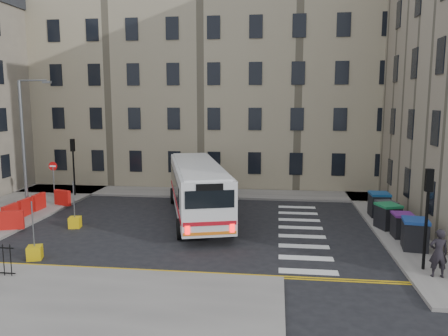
% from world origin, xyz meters
% --- Properties ---
extents(ground, '(120.00, 120.00, 0.00)m').
position_xyz_m(ground, '(0.00, 0.00, 0.00)').
color(ground, black).
rests_on(ground, ground).
extents(pavement_north, '(36.00, 3.20, 0.15)m').
position_xyz_m(pavement_north, '(-6.00, 8.60, 0.07)').
color(pavement_north, slate).
rests_on(pavement_north, ground).
extents(pavement_east, '(2.40, 26.00, 0.15)m').
position_xyz_m(pavement_east, '(9.00, 4.00, 0.07)').
color(pavement_east, slate).
rests_on(pavement_east, ground).
extents(pavement_west, '(6.00, 22.00, 0.15)m').
position_xyz_m(pavement_west, '(-14.00, 1.00, 0.07)').
color(pavement_west, slate).
rests_on(pavement_west, ground).
extents(terrace_north, '(38.30, 10.80, 17.20)m').
position_xyz_m(terrace_north, '(-7.00, 15.50, 8.62)').
color(terrace_north, gray).
rests_on(terrace_north, ground).
extents(traffic_light_east, '(0.28, 0.22, 4.10)m').
position_xyz_m(traffic_light_east, '(8.60, -5.50, 2.87)').
color(traffic_light_east, black).
rests_on(traffic_light_east, pavement_east).
extents(traffic_light_nw, '(0.28, 0.22, 4.10)m').
position_xyz_m(traffic_light_nw, '(-12.00, 6.50, 2.87)').
color(traffic_light_nw, black).
rests_on(traffic_light_nw, pavement_west).
extents(streetlamp, '(0.50, 0.22, 8.14)m').
position_xyz_m(streetlamp, '(-13.00, 2.00, 4.34)').
color(streetlamp, '#595B5E').
rests_on(streetlamp, pavement_west).
extents(no_entry_north, '(0.60, 0.08, 3.00)m').
position_xyz_m(no_entry_north, '(-12.50, 4.50, 2.08)').
color(no_entry_north, '#595B5E').
rests_on(no_entry_north, pavement_west).
extents(roadworks_barriers, '(1.66, 6.26, 1.00)m').
position_xyz_m(roadworks_barriers, '(-11.84, 0.50, 0.65)').
color(roadworks_barriers, red).
rests_on(roadworks_barriers, pavement_west).
extents(bus, '(5.77, 11.89, 3.17)m').
position_xyz_m(bus, '(-2.03, 1.93, 1.83)').
color(bus, silver).
rests_on(bus, ground).
extents(wheelie_bin_a, '(1.28, 1.42, 1.41)m').
position_xyz_m(wheelie_bin_a, '(8.99, -2.97, 0.86)').
color(wheelie_bin_a, black).
rests_on(wheelie_bin_a, pavement_east).
extents(wheelie_bin_b, '(0.97, 1.11, 1.21)m').
position_xyz_m(wheelie_bin_b, '(8.93, -1.15, 0.76)').
color(wheelie_bin_b, black).
rests_on(wheelie_bin_b, pavement_east).
extents(wheelie_bin_c, '(1.38, 1.48, 1.33)m').
position_xyz_m(wheelie_bin_c, '(8.59, 0.35, 0.82)').
color(wheelie_bin_c, black).
rests_on(wheelie_bin_c, pavement_east).
extents(wheelie_bin_d, '(1.19, 1.29, 1.18)m').
position_xyz_m(wheelie_bin_d, '(8.82, 1.70, 0.75)').
color(wheelie_bin_d, black).
rests_on(wheelie_bin_d, pavement_east).
extents(wheelie_bin_e, '(1.13, 1.30, 1.41)m').
position_xyz_m(wheelie_bin_e, '(8.70, 2.96, 0.86)').
color(wheelie_bin_e, black).
rests_on(wheelie_bin_e, pavement_east).
extents(pedestrian, '(0.70, 0.47, 1.90)m').
position_xyz_m(pedestrian, '(8.87, -6.27, 1.10)').
color(pedestrian, black).
rests_on(pedestrian, pavement_east).
extents(bollard_yellow, '(0.70, 0.70, 0.60)m').
position_xyz_m(bollard_yellow, '(-8.34, -1.10, 0.30)').
color(bollard_yellow, gold).
rests_on(bollard_yellow, ground).
extents(bollard_chevron, '(0.76, 0.76, 0.60)m').
position_xyz_m(bollard_chevron, '(-7.83, -6.00, 0.30)').
color(bollard_chevron, '#C29F0B').
rests_on(bollard_chevron, ground).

